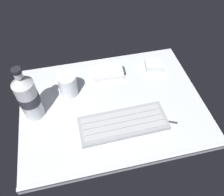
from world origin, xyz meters
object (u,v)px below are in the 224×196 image
at_px(handheld_device, 108,72).
at_px(water_bottle, 28,97).
at_px(keyboard, 123,123).
at_px(stylus_pen, 163,120).
at_px(juice_cup, 68,86).
at_px(charger_block, 154,66).

relative_size(handheld_device, water_bottle, 0.64).
bearing_deg(keyboard, handheld_device, 89.28).
bearing_deg(water_bottle, stylus_pen, -16.88).
height_order(juice_cup, water_bottle, water_bottle).
bearing_deg(juice_cup, handheld_device, 22.69).
relative_size(keyboard, juice_cup, 3.43).
bearing_deg(charger_block, water_bottle, -165.24).
relative_size(keyboard, handheld_device, 2.21).
height_order(keyboard, juice_cup, juice_cup).
distance_m(water_bottle, charger_block, 0.49).
relative_size(keyboard, stylus_pen, 3.07).
bearing_deg(juice_cup, keyboard, -48.42).
distance_m(handheld_device, stylus_pen, 0.29).
bearing_deg(stylus_pen, water_bottle, -172.87).
bearing_deg(water_bottle, handheld_device, 25.00).
bearing_deg(handheld_device, charger_block, -2.61).
bearing_deg(stylus_pen, keyboard, -162.38).
height_order(water_bottle, stylus_pen, water_bottle).
xyz_separation_m(juice_cup, stylus_pen, (0.29, -0.19, -0.04)).
bearing_deg(stylus_pen, handheld_device, 140.81).
distance_m(juice_cup, water_bottle, 0.15).
relative_size(water_bottle, charger_block, 2.97).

